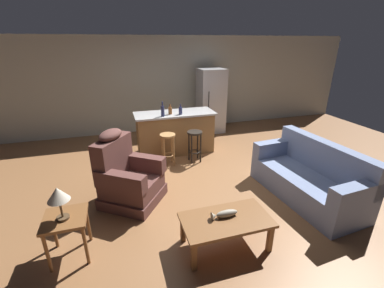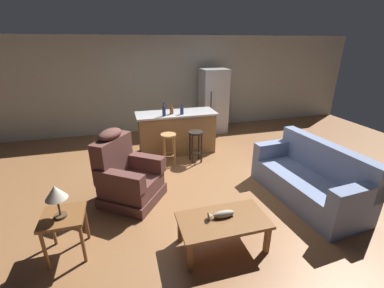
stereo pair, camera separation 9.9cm
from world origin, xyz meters
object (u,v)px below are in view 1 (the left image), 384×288
object	(u,v)px
couch	(309,178)
bar_stool_left	(168,144)
table_lamp	(58,196)
recliner_near_lamp	(127,177)
coffee_table	(226,222)
refrigerator	(211,101)
bar_stool_right	(195,141)
kitchen_island	(175,132)
bottle_short_amber	(181,110)
bottle_wine_dark	(163,111)
end_table	(66,224)
fish_figurine	(224,214)
bottle_tall_green	(170,110)

from	to	relation	value
couch	bar_stool_left	bearing A→B (deg)	-47.54
table_lamp	recliner_near_lamp	bearing A→B (deg)	53.15
coffee_table	refrigerator	xyz separation A→B (m)	(1.43, 4.34, 0.52)
bar_stool_right	refrigerator	world-z (taller)	refrigerator
kitchen_island	bottle_short_amber	world-z (taller)	bottle_short_amber
couch	bottle_short_amber	distance (m)	2.89
couch	kitchen_island	size ratio (longest dim) A/B	1.09
refrigerator	bottle_wine_dark	size ratio (longest dim) A/B	5.52
end_table	bar_stool_right	xyz separation A→B (m)	(2.24, 2.10, 0.01)
bottle_wine_dark	kitchen_island	bearing A→B (deg)	34.66
recliner_near_lamp	bar_stool_left	world-z (taller)	recliner_near_lamp
bar_stool_right	bottle_wine_dark	size ratio (longest dim) A/B	2.13
fish_figurine	bar_stool_left	size ratio (longest dim) A/B	0.50
table_lamp	bar_stool_left	world-z (taller)	table_lamp
fish_figurine	bottle_wine_dark	bearing A→B (deg)	93.79
bottle_wine_dark	bar_stool_right	bearing A→B (deg)	-35.37
couch	kitchen_island	world-z (taller)	kitchen_island
recliner_near_lamp	bottle_tall_green	distance (m)	2.07
table_lamp	bottle_short_amber	distance (m)	3.31
bar_stool_left	refrigerator	size ratio (longest dim) A/B	0.39
bottle_wine_dark	recliner_near_lamp	bearing A→B (deg)	-120.36
bar_stool_right	bottle_tall_green	xyz separation A→B (m)	(-0.40, 0.54, 0.56)
bar_stool_right	bottle_tall_green	distance (m)	0.88
coffee_table	kitchen_island	xyz separation A→B (m)	(0.11, 3.14, 0.11)
end_table	bottle_tall_green	bearing A→B (deg)	55.15
coffee_table	couch	world-z (taller)	couch
refrigerator	bar_stool_left	bearing A→B (deg)	-131.78
couch	bar_stool_left	size ratio (longest dim) A/B	2.88
recliner_near_lamp	bottle_short_amber	size ratio (longest dim) A/B	5.24
bar_stool_left	refrigerator	xyz separation A→B (m)	(1.63, 1.83, 0.41)
couch	recliner_near_lamp	xyz separation A→B (m)	(-2.88, 0.75, 0.08)
coffee_table	bar_stool_left	bearing A→B (deg)	94.55
fish_figurine	bar_stool_right	distance (m)	2.50
couch	bar_stool_left	world-z (taller)	couch
couch	bottle_tall_green	distance (m)	3.08
recliner_near_lamp	refrigerator	bearing A→B (deg)	84.76
coffee_table	bottle_tall_green	distance (m)	3.12
coffee_table	kitchen_island	bearing A→B (deg)	88.07
coffee_table	kitchen_island	world-z (taller)	kitchen_island
table_lamp	bar_stool_left	xyz separation A→B (m)	(1.66, 2.13, -0.40)
couch	table_lamp	world-z (taller)	table_lamp
bar_stool_left	bottle_wine_dark	xyz separation A→B (m)	(-0.00, 0.42, 0.60)
coffee_table	bottle_short_amber	size ratio (longest dim) A/B	4.80
bottle_wine_dark	couch	bearing A→B (deg)	-48.85
end_table	refrigerator	xyz separation A→B (m)	(3.29, 3.93, 0.42)
fish_figurine	bottle_tall_green	size ratio (longest dim) A/B	1.54
recliner_near_lamp	bottle_short_amber	distance (m)	2.12
end_table	bottle_wine_dark	distance (m)	3.07
couch	bar_stool_left	xyz separation A→B (m)	(-1.99, 1.86, 0.13)
table_lamp	refrigerator	distance (m)	5.16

